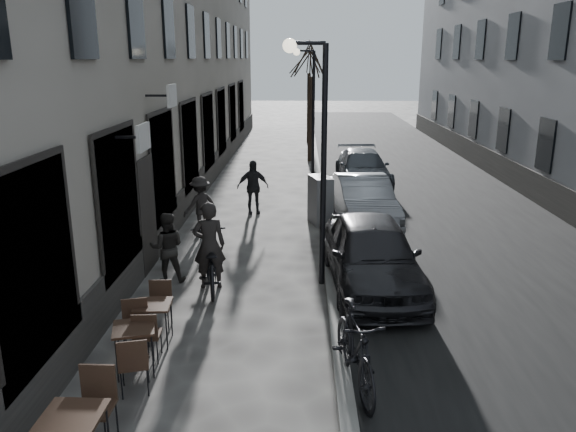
{
  "coord_description": "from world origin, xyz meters",
  "views": [
    {
      "loc": [
        -0.44,
        -5.36,
        4.72
      ],
      "look_at": [
        -0.71,
        4.98,
        1.8
      ],
      "focal_mm": 35.0,
      "sensor_mm": 36.0,
      "label": 1
    }
  ],
  "objects_px": {
    "pedestrian_near": "(167,247)",
    "car_far": "(363,168)",
    "tree_far": "(309,59)",
    "moped": "(355,349)",
    "tree_near": "(311,59)",
    "pedestrian_mid": "(200,205)",
    "streetlamp_near": "(316,138)",
    "car_mid": "(364,201)",
    "utility_cabinet": "(320,200)",
    "car_near": "(372,254)",
    "bistro_set_c": "(154,319)",
    "bicycle": "(210,261)",
    "pedestrian_far": "(253,187)",
    "bistro_set_b": "(135,344)",
    "streetlamp_far": "(309,98)"
  },
  "relations": [
    {
      "from": "car_mid",
      "to": "pedestrian_mid",
      "type": "bearing_deg",
      "value": -173.43
    },
    {
      "from": "streetlamp_far",
      "to": "tree_far",
      "type": "bearing_deg",
      "value": 89.54
    },
    {
      "from": "streetlamp_near",
      "to": "bistro_set_c",
      "type": "height_order",
      "value": "streetlamp_near"
    },
    {
      "from": "tree_far",
      "to": "car_mid",
      "type": "bearing_deg",
      "value": -84.9
    },
    {
      "from": "streetlamp_far",
      "to": "tree_far",
      "type": "relative_size",
      "value": 0.89
    },
    {
      "from": "bistro_set_c",
      "to": "car_mid",
      "type": "xyz_separation_m",
      "value": [
        4.31,
        7.35,
        0.25
      ]
    },
    {
      "from": "pedestrian_near",
      "to": "car_near",
      "type": "xyz_separation_m",
      "value": [
        4.39,
        -0.27,
        -0.01
      ]
    },
    {
      "from": "tree_near",
      "to": "bistro_set_c",
      "type": "height_order",
      "value": "tree_near"
    },
    {
      "from": "pedestrian_near",
      "to": "pedestrian_far",
      "type": "height_order",
      "value": "pedestrian_far"
    },
    {
      "from": "utility_cabinet",
      "to": "pedestrian_far",
      "type": "height_order",
      "value": "pedestrian_far"
    },
    {
      "from": "pedestrian_mid",
      "to": "car_near",
      "type": "relative_size",
      "value": 0.35
    },
    {
      "from": "utility_cabinet",
      "to": "pedestrian_far",
      "type": "bearing_deg",
      "value": 137.16
    },
    {
      "from": "moped",
      "to": "car_mid",
      "type": "bearing_deg",
      "value": 73.58
    },
    {
      "from": "streetlamp_near",
      "to": "car_far",
      "type": "height_order",
      "value": "streetlamp_near"
    },
    {
      "from": "bicycle",
      "to": "pedestrian_mid",
      "type": "bearing_deg",
      "value": -88.45
    },
    {
      "from": "tree_far",
      "to": "pedestrian_mid",
      "type": "relative_size",
      "value": 3.62
    },
    {
      "from": "bicycle",
      "to": "moped",
      "type": "distance_m",
      "value": 4.63
    },
    {
      "from": "streetlamp_near",
      "to": "tree_far",
      "type": "bearing_deg",
      "value": 89.8
    },
    {
      "from": "tree_near",
      "to": "utility_cabinet",
      "type": "height_order",
      "value": "tree_near"
    },
    {
      "from": "bistro_set_c",
      "to": "bicycle",
      "type": "bearing_deg",
      "value": 73.41
    },
    {
      "from": "pedestrian_mid",
      "to": "pedestrian_far",
      "type": "distance_m",
      "value": 2.38
    },
    {
      "from": "streetlamp_near",
      "to": "bistro_set_b",
      "type": "relative_size",
      "value": 3.21
    },
    {
      "from": "pedestrian_near",
      "to": "car_mid",
      "type": "distance_m",
      "value": 6.56
    },
    {
      "from": "streetlamp_near",
      "to": "streetlamp_far",
      "type": "relative_size",
      "value": 1.0
    },
    {
      "from": "tree_near",
      "to": "moped",
      "type": "bearing_deg",
      "value": -88.64
    },
    {
      "from": "tree_far",
      "to": "pedestrian_far",
      "type": "height_order",
      "value": "tree_far"
    },
    {
      "from": "tree_far",
      "to": "bistro_set_b",
      "type": "height_order",
      "value": "tree_far"
    },
    {
      "from": "utility_cabinet",
      "to": "car_near",
      "type": "relative_size",
      "value": 0.31
    },
    {
      "from": "bicycle",
      "to": "car_mid",
      "type": "xyz_separation_m",
      "value": [
        3.74,
        4.87,
        0.12
      ]
    },
    {
      "from": "pedestrian_near",
      "to": "utility_cabinet",
      "type": "bearing_deg",
      "value": -135.28
    },
    {
      "from": "tree_near",
      "to": "bistro_set_b",
      "type": "xyz_separation_m",
      "value": [
        -2.9,
        -18.64,
        -4.2
      ]
    },
    {
      "from": "moped",
      "to": "pedestrian_far",
      "type": "bearing_deg",
      "value": 93.81
    },
    {
      "from": "bistro_set_c",
      "to": "pedestrian_mid",
      "type": "bearing_deg",
      "value": 89.1
    },
    {
      "from": "pedestrian_far",
      "to": "car_near",
      "type": "distance_m",
      "value": 6.63
    },
    {
      "from": "streetlamp_far",
      "to": "tree_near",
      "type": "distance_m",
      "value": 3.36
    },
    {
      "from": "bicycle",
      "to": "car_far",
      "type": "distance_m",
      "value": 10.96
    },
    {
      "from": "bicycle",
      "to": "tree_near",
      "type": "bearing_deg",
      "value": -109.65
    },
    {
      "from": "pedestrian_far",
      "to": "moped",
      "type": "distance_m",
      "value": 9.96
    },
    {
      "from": "tree_near",
      "to": "pedestrian_mid",
      "type": "height_order",
      "value": "tree_near"
    },
    {
      "from": "car_mid",
      "to": "tree_far",
      "type": "bearing_deg",
      "value": 90.3
    },
    {
      "from": "bistro_set_b",
      "to": "moped",
      "type": "bearing_deg",
      "value": -20.97
    },
    {
      "from": "tree_far",
      "to": "bistro_set_c",
      "type": "distance_m",
      "value": 24.27
    },
    {
      "from": "streetlamp_far",
      "to": "car_near",
      "type": "bearing_deg",
      "value": -84.36
    },
    {
      "from": "tree_far",
      "to": "pedestrian_mid",
      "type": "bearing_deg",
      "value": -100.37
    },
    {
      "from": "pedestrian_near",
      "to": "pedestrian_mid",
      "type": "relative_size",
      "value": 0.98
    },
    {
      "from": "tree_far",
      "to": "moped",
      "type": "xyz_separation_m",
      "value": [
        0.45,
        -25.0,
        -4.04
      ]
    },
    {
      "from": "bicycle",
      "to": "moped",
      "type": "height_order",
      "value": "moped"
    },
    {
      "from": "tree_near",
      "to": "pedestrian_mid",
      "type": "xyz_separation_m",
      "value": [
        -3.17,
        -11.32,
        -3.88
      ]
    },
    {
      "from": "utility_cabinet",
      "to": "pedestrian_near",
      "type": "xyz_separation_m",
      "value": [
        -3.45,
        -4.6,
        0.07
      ]
    },
    {
      "from": "pedestrian_near",
      "to": "car_far",
      "type": "bearing_deg",
      "value": -126.52
    }
  ]
}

